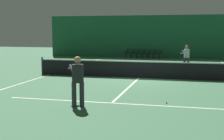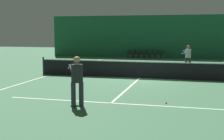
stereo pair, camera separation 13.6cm
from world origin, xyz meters
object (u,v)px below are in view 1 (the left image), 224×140
(tennis_net, at_px, (139,69))
(courtside_chair_0, at_px, (126,53))
(player_far, at_px, (186,55))
(player_near, at_px, (78,78))
(courtside_chair_1, at_px, (132,53))
(tennis_ball, at_px, (167,103))
(courtside_chair_2, at_px, (137,53))
(courtside_chair_3, at_px, (143,53))
(courtside_chair_4, at_px, (149,53))
(courtside_chair_5, at_px, (155,53))
(courtside_chair_6, at_px, (160,54))

(tennis_net, distance_m, courtside_chair_0, 13.52)
(tennis_net, bearing_deg, player_far, 62.28)
(player_near, xyz_separation_m, courtside_chair_1, (-1.74, 20.29, -0.54))
(tennis_ball, bearing_deg, courtside_chair_0, 105.51)
(player_near, bearing_deg, courtside_chair_0, -24.83)
(courtside_chair_1, distance_m, courtside_chair_2, 0.56)
(courtside_chair_2, bearing_deg, player_far, 29.96)
(courtside_chair_3, relative_size, courtside_chair_4, 1.00)
(player_far, relative_size, courtside_chair_3, 1.98)
(courtside_chair_0, height_order, courtside_chair_4, same)
(player_far, distance_m, courtside_chair_5, 8.83)
(tennis_ball, bearing_deg, player_near, -157.88)
(tennis_net, relative_size, courtside_chair_1, 14.29)
(courtside_chair_0, distance_m, courtside_chair_2, 1.12)
(courtside_chair_1, xyz_separation_m, courtside_chair_5, (2.23, 0.00, 0.00))
(courtside_chair_0, distance_m, courtside_chair_4, 2.23)
(player_near, height_order, courtside_chair_4, player_near)
(tennis_net, xyz_separation_m, player_far, (2.55, 4.84, 0.46))
(player_far, relative_size, courtside_chair_6, 1.98)
(courtside_chair_4, xyz_separation_m, tennis_ball, (3.06, -19.07, -0.45))
(courtside_chair_3, distance_m, courtside_chair_4, 0.56)
(tennis_net, xyz_separation_m, courtside_chair_2, (-2.21, 13.10, -0.03))
(player_far, height_order, courtside_chair_2, player_far)
(tennis_net, xyz_separation_m, courtside_chair_3, (-1.66, 13.10, -0.03))
(courtside_chair_0, height_order, courtside_chair_6, same)
(player_near, xyz_separation_m, player_far, (3.57, 12.03, -0.06))
(player_far, xyz_separation_m, courtside_chair_4, (-3.64, 8.26, -0.48))
(courtside_chair_0, relative_size, tennis_ball, 12.73)
(player_far, height_order, courtside_chair_5, player_far)
(courtside_chair_1, distance_m, courtside_chair_5, 2.23)
(courtside_chair_1, xyz_separation_m, courtside_chair_2, (0.56, 0.00, 0.00))
(player_far, distance_m, courtside_chair_2, 9.54)
(player_far, xyz_separation_m, courtside_chair_0, (-5.87, 8.26, -0.48))
(courtside_chair_0, xyz_separation_m, courtside_chair_2, (1.12, 0.00, 0.00))
(courtside_chair_5, bearing_deg, courtside_chair_3, -90.00)
(courtside_chair_5, bearing_deg, player_near, -1.38)
(player_far, relative_size, courtside_chair_5, 1.98)
(tennis_net, height_order, courtside_chair_1, tennis_net)
(courtside_chair_3, relative_size, courtside_chair_6, 1.00)
(courtside_chair_1, height_order, courtside_chair_3, same)
(tennis_net, distance_m, courtside_chair_3, 13.20)
(courtside_chair_1, distance_m, courtside_chair_3, 1.12)
(courtside_chair_4, bearing_deg, courtside_chair_1, -90.00)
(player_far, xyz_separation_m, courtside_chair_5, (-3.09, 8.26, -0.48))
(courtside_chair_3, height_order, courtside_chair_4, same)
(courtside_chair_2, bearing_deg, player_near, 3.35)
(player_far, bearing_deg, courtside_chair_2, -133.79)
(courtside_chair_5, height_order, tennis_ball, courtside_chair_5)
(courtside_chair_1, bearing_deg, courtside_chair_0, -90.00)
(tennis_net, relative_size, tennis_ball, 181.82)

